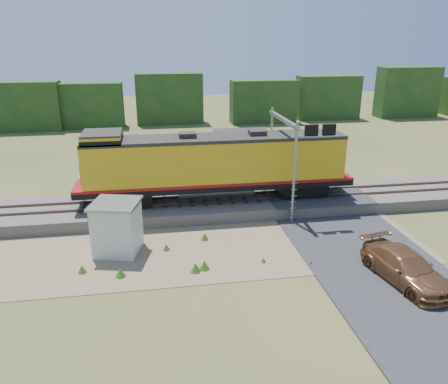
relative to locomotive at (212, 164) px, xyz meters
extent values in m
plane|color=#475123|center=(0.37, -6.00, -3.32)|extent=(140.00, 140.00, 0.00)
cube|color=slate|center=(0.37, 0.00, -2.92)|extent=(70.00, 5.00, 0.80)
cube|color=brown|center=(0.37, -0.72, -2.44)|extent=(70.00, 0.10, 0.16)
cube|color=brown|center=(0.37, 0.72, -2.44)|extent=(70.00, 0.10, 0.16)
cube|color=#8C7754|center=(-1.63, -5.50, -3.30)|extent=(26.00, 8.00, 0.03)
cube|color=#38383A|center=(7.37, 0.00, -2.49)|extent=(7.00, 5.20, 0.06)
cube|color=#38383A|center=(7.37, 16.00, -3.28)|extent=(7.00, 24.00, 0.08)
cube|color=#1C3D16|center=(0.37, 32.00, -0.07)|extent=(36.00, 3.00, 6.50)
cube|color=black|center=(-5.75, 0.00, -1.94)|extent=(3.33, 2.13, 0.83)
cube|color=black|center=(6.29, 0.00, -1.94)|extent=(3.33, 2.13, 0.83)
cube|color=black|center=(0.27, 0.00, -1.36)|extent=(18.52, 2.78, 0.33)
cylinder|color=gray|center=(0.27, 0.00, -1.80)|extent=(5.09, 1.11, 1.11)
cube|color=gold|center=(0.27, 0.00, 0.24)|extent=(17.13, 2.69, 2.87)
cube|color=maroon|center=(0.27, 0.00, -1.08)|extent=(18.52, 2.82, 0.17)
cube|color=#28231E|center=(0.27, 0.00, 1.79)|extent=(17.13, 2.73, 0.22)
cube|color=gold|center=(-6.95, 0.00, 2.00)|extent=(2.41, 2.69, 0.65)
cube|color=#28231E|center=(-6.95, 0.00, 2.36)|extent=(2.41, 2.73, 0.11)
cube|color=black|center=(-6.95, 0.00, 1.96)|extent=(2.45, 2.73, 0.32)
cube|color=maroon|center=(-8.34, 0.00, -0.08)|extent=(0.09, 1.85, 1.11)
cube|color=#28231E|center=(-1.58, 0.00, 2.00)|extent=(1.11, 0.93, 0.42)
cube|color=#28231E|center=(3.05, 0.00, 2.00)|extent=(1.11, 0.93, 0.42)
cube|color=silver|center=(-6.00, -5.20, -1.91)|extent=(2.73, 2.73, 2.82)
cube|color=gray|center=(-6.00, -5.20, -0.44)|extent=(3.01, 3.01, 0.14)
cylinder|color=gray|center=(4.80, -2.80, -0.04)|extent=(0.17, 0.17, 6.56)
cylinder|color=gray|center=(4.80, 2.80, -0.04)|extent=(0.17, 0.17, 6.56)
cube|color=gray|center=(4.80, 0.00, 2.86)|extent=(0.23, 6.20, 0.23)
cube|color=gray|center=(5.93, -2.80, 2.30)|extent=(2.44, 0.14, 0.14)
cube|color=black|center=(5.74, -2.80, 2.68)|extent=(0.84, 0.14, 0.70)
cube|color=black|center=(6.86, -2.80, 2.68)|extent=(0.84, 0.14, 0.70)
imported|color=#925D36|center=(8.02, -10.71, -2.56)|extent=(2.97, 5.53, 1.52)
camera|label=1|loc=(-3.75, -27.79, 8.02)|focal=35.00mm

